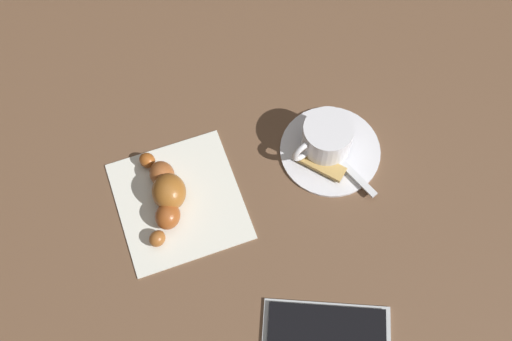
% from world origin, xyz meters
% --- Properties ---
extents(ground_plane, '(1.80, 1.80, 0.00)m').
position_xyz_m(ground_plane, '(0.00, 0.00, 0.00)').
color(ground_plane, brown).
extents(saucer, '(0.13, 0.13, 0.01)m').
position_xyz_m(saucer, '(0.09, 0.01, 0.00)').
color(saucer, silver).
rests_on(saucer, ground).
extents(espresso_cup, '(0.08, 0.06, 0.05)m').
position_xyz_m(espresso_cup, '(0.08, 0.01, 0.03)').
color(espresso_cup, silver).
rests_on(espresso_cup, saucer).
extents(teaspoon, '(0.08, 0.12, 0.01)m').
position_xyz_m(teaspoon, '(0.08, 0.01, 0.01)').
color(teaspoon, silver).
rests_on(teaspoon, saucer).
extents(sugar_packet, '(0.07, 0.06, 0.01)m').
position_xyz_m(sugar_packet, '(0.07, -0.01, 0.01)').
color(sugar_packet, tan).
rests_on(sugar_packet, saucer).
extents(napkin, '(0.18, 0.19, 0.00)m').
position_xyz_m(napkin, '(-0.12, -0.03, 0.00)').
color(napkin, white).
rests_on(napkin, ground).
extents(croissant, '(0.06, 0.14, 0.04)m').
position_xyz_m(croissant, '(-0.13, -0.03, 0.02)').
color(croissant, '#985524').
rests_on(croissant, napkin).
extents(cell_phone, '(0.16, 0.11, 0.01)m').
position_xyz_m(cell_phone, '(0.04, -0.23, 0.00)').
color(cell_phone, '#B5BBBF').
rests_on(cell_phone, ground).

